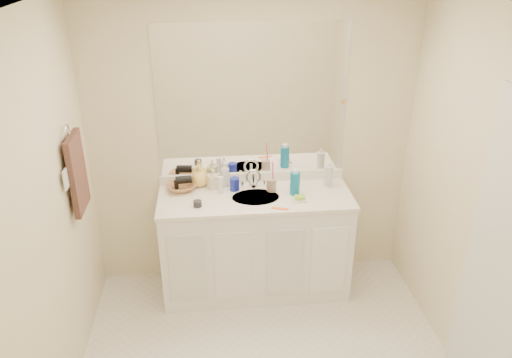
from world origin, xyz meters
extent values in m
cube|color=white|center=(0.00, 0.00, 2.40)|extent=(2.60, 2.60, 0.02)
cube|color=beige|center=(0.00, 1.30, 1.20)|extent=(2.60, 0.02, 2.40)
cube|color=beige|center=(-1.30, 0.00, 1.20)|extent=(0.02, 2.60, 2.40)
cube|color=beige|center=(1.30, 0.00, 1.20)|extent=(0.02, 2.60, 2.40)
cube|color=white|center=(0.00, 1.02, 0.42)|extent=(1.50, 0.55, 0.85)
cube|color=white|center=(0.00, 1.02, 0.86)|extent=(1.52, 0.57, 0.03)
cube|color=white|center=(0.00, 1.29, 0.92)|extent=(1.52, 0.03, 0.08)
cylinder|color=beige|center=(0.00, 1.00, 0.87)|extent=(0.37, 0.37, 0.02)
cylinder|color=silver|center=(0.00, 1.18, 0.94)|extent=(0.02, 0.02, 0.11)
cube|color=white|center=(0.00, 1.29, 1.56)|extent=(1.48, 0.01, 1.20)
cylinder|color=#16229B|center=(-0.16, 1.14, 0.93)|extent=(0.10, 0.10, 0.10)
cylinder|color=tan|center=(0.14, 1.10, 0.93)|extent=(0.08, 0.08, 0.10)
cylinder|color=#F64095|center=(0.15, 1.10, 1.03)|extent=(0.02, 0.04, 0.22)
cylinder|color=#0D72A2|center=(0.31, 1.02, 0.97)|extent=(0.10, 0.10, 0.19)
cylinder|color=silver|center=(0.61, 1.14, 0.97)|extent=(0.07, 0.07, 0.17)
cube|color=white|center=(0.33, 0.92, 0.89)|extent=(0.11, 0.09, 0.01)
cube|color=#9EDA35|center=(0.33, 0.92, 0.90)|extent=(0.08, 0.06, 0.03)
cube|color=orange|center=(0.16, 0.80, 0.88)|extent=(0.13, 0.06, 0.01)
cylinder|color=#232428|center=(-0.45, 0.90, 0.90)|extent=(0.08, 0.08, 0.04)
cylinder|color=white|center=(-0.27, 1.10, 0.95)|extent=(0.05, 0.05, 0.14)
imported|color=silver|center=(-0.23, 1.23, 0.98)|extent=(0.09, 0.10, 0.21)
imported|color=#F1E7C4|center=(-0.33, 1.19, 0.96)|extent=(0.10, 0.10, 0.17)
imported|color=#F7CF60|center=(-0.43, 1.25, 0.97)|extent=(0.15, 0.15, 0.18)
imported|color=#AE7446|center=(-0.58, 1.18, 0.91)|extent=(0.26, 0.26, 0.06)
cylinder|color=black|center=(-0.56, 1.18, 0.97)|extent=(0.13, 0.08, 0.06)
torus|color=silver|center=(-1.27, 0.77, 1.55)|extent=(0.01, 0.11, 0.11)
cube|color=#33201B|center=(-1.25, 0.77, 1.25)|extent=(0.04, 0.32, 0.55)
cube|color=white|center=(-1.27, 0.57, 1.30)|extent=(0.01, 0.08, 0.13)
cube|color=silver|center=(1.29, -0.30, 1.00)|extent=(0.02, 0.82, 2.00)
camera|label=1|loc=(-0.34, -2.42, 2.70)|focal=35.00mm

